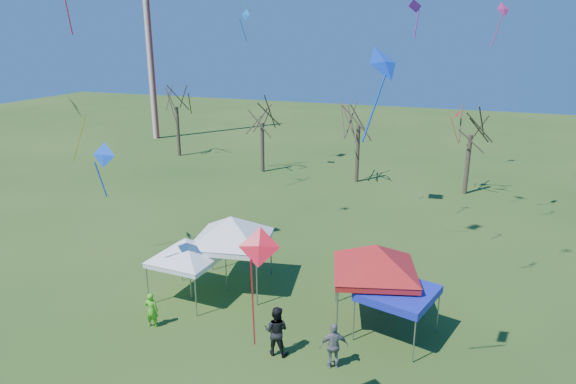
% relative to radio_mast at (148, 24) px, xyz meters
% --- Properties ---
extents(ground, '(140.00, 140.00, 0.00)m').
position_rel_radio_mast_xyz_m(ground, '(28.00, -34.00, -12.50)').
color(ground, '#274917').
rests_on(ground, ground).
extents(radio_mast, '(0.70, 0.70, 25.00)m').
position_rel_radio_mast_xyz_m(radio_mast, '(0.00, 0.00, 0.00)').
color(radio_mast, silver).
rests_on(radio_mast, ground).
extents(tree_0, '(3.83, 3.83, 8.44)m').
position_rel_radio_mast_xyz_m(tree_0, '(7.15, -6.62, -6.01)').
color(tree_0, '#3D2D21').
rests_on(tree_0, ground).
extents(tree_1, '(3.42, 3.42, 7.54)m').
position_rel_radio_mast_xyz_m(tree_1, '(17.23, -9.35, -6.71)').
color(tree_1, '#3D2D21').
rests_on(tree_1, ground).
extents(tree_2, '(3.71, 3.71, 8.18)m').
position_rel_radio_mast_xyz_m(tree_2, '(25.63, -9.62, -6.21)').
color(tree_2, '#3D2D21').
rests_on(tree_2, ground).
extents(tree_3, '(3.59, 3.59, 7.91)m').
position_rel_radio_mast_xyz_m(tree_3, '(34.03, -9.96, -6.42)').
color(tree_3, '#3D2D21').
rests_on(tree_3, ground).
extents(tent_white_west, '(3.82, 3.82, 3.37)m').
position_rel_radio_mast_xyz_m(tent_white_west, '(22.76, -31.04, -9.78)').
color(tent_white_west, gray).
rests_on(tent_white_west, ground).
extents(tent_white_mid, '(4.59, 4.59, 4.11)m').
position_rel_radio_mast_xyz_m(tent_white_mid, '(24.21, -29.39, -9.18)').
color(tent_white_mid, gray).
rests_on(tent_white_mid, ground).
extents(tent_red, '(4.42, 4.42, 4.04)m').
position_rel_radio_mast_xyz_m(tent_red, '(31.08, -30.18, -9.24)').
color(tent_red, gray).
rests_on(tent_red, ground).
extents(tent_blue, '(3.25, 3.25, 2.09)m').
position_rel_radio_mast_xyz_m(tent_blue, '(32.17, -30.95, -10.58)').
color(tent_blue, gray).
rests_on(tent_blue, ground).
extents(person_dark, '(0.99, 0.79, 1.96)m').
position_rel_radio_mast_xyz_m(person_dark, '(28.12, -33.67, -11.52)').
color(person_dark, black).
rests_on(person_dark, ground).
extents(person_grey, '(1.12, 0.82, 1.76)m').
position_rel_radio_mast_xyz_m(person_grey, '(30.37, -33.72, -11.62)').
color(person_grey, slate).
rests_on(person_grey, ground).
extents(person_green, '(0.62, 0.47, 1.52)m').
position_rel_radio_mast_xyz_m(person_green, '(22.63, -33.70, -11.74)').
color(person_green, '#4FCB20').
rests_on(person_green, ground).
extents(kite_1, '(0.98, 0.51, 2.23)m').
position_rel_radio_mast_xyz_m(kite_1, '(21.27, -33.97, -5.31)').
color(kite_1, blue).
rests_on(kite_1, ground).
extents(kite_5, '(1.26, 1.02, 3.54)m').
position_rel_radio_mast_xyz_m(kite_5, '(29.37, -37.97, -6.24)').
color(kite_5, red).
rests_on(kite_5, ground).
extents(kite_19, '(0.95, 0.95, 2.41)m').
position_rel_radio_mast_xyz_m(kite_19, '(35.09, -16.97, 0.30)').
color(kite_19, '#CF2E7A').
rests_on(kite_19, ground).
extents(kite_18, '(0.74, 0.58, 1.67)m').
position_rel_radio_mast_xyz_m(kite_18, '(31.32, -25.01, 0.18)').
color(kite_18, '#7317A4').
rests_on(kite_18, ground).
extents(kite_27, '(1.12, 1.26, 2.55)m').
position_rel_radio_mast_xyz_m(kite_27, '(31.94, -35.61, -1.64)').
color(kite_27, blue).
rests_on(kite_27, ground).
extents(kite_22, '(0.83, 0.94, 2.67)m').
position_rel_radio_mast_xyz_m(kite_22, '(32.96, -10.30, -6.62)').
color(kite_22, red).
rests_on(kite_22, ground).
extents(kite_14, '(1.30, 1.32, 3.27)m').
position_rel_radio_mast_xyz_m(kite_14, '(15.67, -29.01, -4.42)').
color(kite_14, yellow).
rests_on(kite_14, ground).
extents(kite_13, '(0.96, 0.79, 2.44)m').
position_rel_radio_mast_xyz_m(kite_13, '(16.80, -11.28, 0.37)').
color(kite_13, blue).
rests_on(kite_13, ground).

